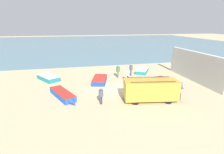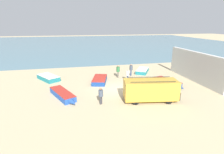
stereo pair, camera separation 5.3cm
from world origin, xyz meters
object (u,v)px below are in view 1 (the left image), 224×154
Objects in this scene: fisherman_1 at (118,70)px; fisherman_3 at (128,74)px; fishing_rowboat_0 at (100,80)px; fisherman_2 at (101,94)px; parked_van at (151,89)px; fisherman_0 at (131,69)px; fishing_rowboat_2 at (48,77)px; fishing_rowboat_1 at (142,70)px; fishing_rowboat_3 at (168,83)px; fishing_rowboat_4 at (63,95)px.

fisherman_3 is (0.82, -1.96, -0.07)m from fisherman_1.
fishing_rowboat_0 is 2.72× the size of fisherman_2.
parked_van is 3.13× the size of fisherman_0.
fisherman_1 is 8.78m from fisherman_2.
fishing_rowboat_2 is 11.83m from fisherman_0.
fisherman_0 is 2.22m from fisherman_1.
fishing_rowboat_1 is 2.38× the size of fisherman_3.
fishing_rowboat_3 is 12.73m from fishing_rowboat_4.
fishing_rowboat_3 is at bearing 70.35° from fishing_rowboat_4.
fishing_rowboat_0 is 2.64× the size of fisherman_3.
fishing_rowboat_4 is at bearing -169.98° from fisherman_2.
fisherman_3 is (10.48, -3.10, 0.71)m from fishing_rowboat_2.
fishing_rowboat_0 is at bearing -143.63° from fishing_rowboat_2.
parked_van is at bearing 113.23° from fisherman_0.
fishing_rowboat_3 is 9.75m from fisherman_2.
fishing_rowboat_3 is 2.60× the size of fisherman_3.
fishing_rowboat_1 is 0.92× the size of fishing_rowboat_3.
fisherman_0 is 10.37m from fisherman_2.
fishing_rowboat_1 is at bearing -50.61° from fishing_rowboat_0.
fisherman_0 is at bearing 151.69° from fishing_rowboat_1.
fisherman_1 is (-1.27, 8.20, -0.09)m from parked_van.
fishing_rowboat_4 is (2.36, -6.76, -0.00)m from fishing_rowboat_2.
fisherman_1 reaches higher than fishing_rowboat_3.
fishing_rowboat_3 is at bearing 64.55° from fisherman_2.
fisherman_3 is (8.12, 3.67, 0.71)m from fishing_rowboat_4.
fishing_rowboat_3 is (15.02, -5.51, -0.00)m from fishing_rowboat_2.
fisherman_0 is at bearing -117.89° from fisherman_3.
fishing_rowboat_2 reaches higher than fishing_rowboat_4.
fisherman_0 reaches higher than fisherman_2.
fishing_rowboat_0 is (-4.08, 6.91, -0.88)m from parked_van.
parked_van is at bearing -64.32° from fishing_rowboat_3.
fishing_rowboat_0 is at bearing -128.06° from fishing_rowboat_3.
fishing_rowboat_3 is 2.52× the size of fisherman_0.
parked_van reaches higher than fishing_rowboat_0.
parked_van is at bearing 93.06° from fisherman_3.
fisherman_2 is at bearing 172.09° from fishing_rowboat_1.
fisherman_1 reaches higher than fishing_rowboat_1.
fishing_rowboat_4 is at bearing 62.34° from fisherman_0.
fishing_rowboat_4 is 4.36m from fisherman_2.
fishing_rowboat_0 is 3.19m from fisherman_1.
fisherman_2 is at bearing 84.73° from fisherman_0.
fishing_rowboat_0 is at bearing 145.78° from fishing_rowboat_1.
fishing_rowboat_3 is 2.43× the size of fisherman_1.
parked_van is at bearing -166.18° from fishing_rowboat_1.
parked_van is 14.40m from fishing_rowboat_2.
fisherman_2 is at bearing 83.56° from fisherman_1.
fishing_rowboat_1 is 0.96× the size of fishing_rowboat_2.
fishing_rowboat_2 is 7.16m from fishing_rowboat_4.
fisherman_3 is (4.50, 6.01, 0.03)m from fisherman_2.
fishing_rowboat_1 is at bearing -121.02° from fisherman_0.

